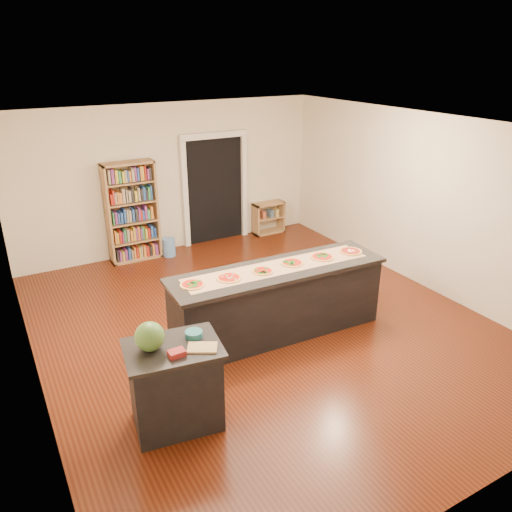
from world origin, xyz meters
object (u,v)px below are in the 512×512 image
kitchen_island (278,301)px  side_counter (175,385)px  bookshelf (132,212)px  waste_bin (169,247)px  low_shelf (268,218)px  watermelon (150,337)px

kitchen_island → side_counter: 2.14m
bookshelf → waste_bin: bearing=-15.5°
kitchen_island → low_shelf: size_ratio=4.45×
low_shelf → kitchen_island: bearing=-119.1°
low_shelf → waste_bin: bearing=-175.5°
bookshelf → waste_bin: (0.60, -0.16, -0.75)m
side_counter → watermelon: bearing=172.1°
low_shelf → watermelon: bearing=-131.8°
side_counter → bookshelf: bearing=86.9°
bookshelf → watermelon: size_ratio=6.24×
side_counter → waste_bin: (1.56, 4.44, -0.30)m
kitchen_island → low_shelf: kitchen_island is taller
kitchen_island → watermelon: bearing=-152.9°
side_counter → waste_bin: side_counter is taller
bookshelf → waste_bin: 0.97m
bookshelf → watermelon: (-1.16, -4.54, 0.17)m
kitchen_island → low_shelf: (2.00, 3.60, -0.16)m
bookshelf → watermelon: 4.69m
low_shelf → watermelon: 6.17m
bookshelf → low_shelf: size_ratio=2.74×
side_counter → bookshelf: size_ratio=0.52×
side_counter → low_shelf: 6.04m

